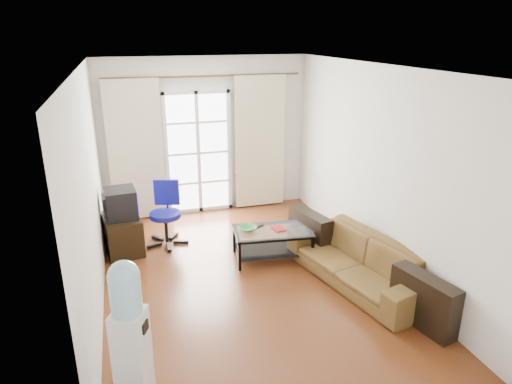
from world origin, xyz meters
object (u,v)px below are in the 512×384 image
Objects in this scene: sofa at (358,261)px; water_cooler at (129,328)px; task_chair at (166,226)px; coffee_table at (272,240)px; tv_stand at (123,234)px; crt_tv at (119,203)px.

sofa is 3.10m from water_cooler.
sofa is 2.91m from task_chair.
coffee_table is at bearing -151.47° from sofa.
water_cooler is (-2.84, -1.16, 0.39)m from sofa.
task_chair is (-1.38, 0.93, 0.00)m from coffee_table.
tv_stand is 0.65m from task_chair.
crt_tv is (-2.87, 1.80, 0.45)m from sofa.
crt_tv reaches higher than tv_stand.
sofa is 4.40× the size of crt_tv.
task_chair reaches higher than tv_stand.
sofa is at bearing -40.79° from tv_stand.
crt_tv is at bearing 114.36° from water_cooler.
tv_stand is at bearing -159.88° from crt_tv.
coffee_table is 2.28× the size of crt_tv.
water_cooler is at bearing -133.47° from coffee_table.
water_cooler is at bearing -80.91° from sofa.
tv_stand is at bearing 114.42° from water_cooler.
crt_tv is at bearing -135.19° from sofa.
sofa is at bearing -48.29° from coffee_table.
sofa is at bearing 46.06° from water_cooler.
crt_tv is at bearing 16.68° from tv_stand.
crt_tv is at bearing 157.27° from coffee_table.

